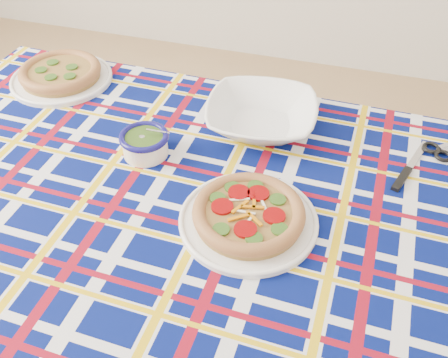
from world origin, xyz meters
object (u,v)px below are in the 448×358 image
(serving_bowl, at_px, (261,116))
(main_focaccia_plate, at_px, (249,213))
(dining_table, at_px, (187,218))
(pesto_bowl, at_px, (145,142))

(serving_bowl, bearing_deg, main_focaccia_plate, -80.49)
(dining_table, height_order, serving_bowl, serving_bowl)
(pesto_bowl, bearing_deg, dining_table, -37.55)
(dining_table, bearing_deg, serving_bowl, 72.84)
(main_focaccia_plate, relative_size, pesto_bowl, 2.50)
(main_focaccia_plate, distance_m, pesto_bowl, 0.33)
(main_focaccia_plate, relative_size, serving_bowl, 1.06)
(main_focaccia_plate, bearing_deg, pesto_bowl, 153.12)
(pesto_bowl, distance_m, serving_bowl, 0.30)
(main_focaccia_plate, height_order, serving_bowl, serving_bowl)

